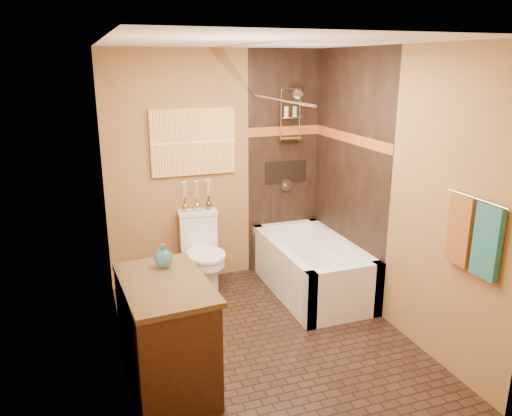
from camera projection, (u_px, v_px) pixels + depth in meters
name	position (u px, v px, depth m)	size (l,w,h in m)	color
floor	(266.00, 339.00, 4.42)	(3.00, 3.00, 0.00)	black
wall_left	(115.00, 218.00, 3.68)	(0.02, 3.00, 2.50)	#A66F40
wall_right	(392.00, 191.00, 4.45)	(0.02, 3.00, 2.50)	#A66F40
wall_back	(218.00, 168.00, 5.42)	(2.40, 0.02, 2.50)	#A66F40
wall_front	(365.00, 274.00, 2.71)	(2.40, 0.02, 2.50)	#A66F40
ceiling	(268.00, 42.00, 3.71)	(3.00, 3.00, 0.00)	silver
alcove_tile_back	(284.00, 163.00, 5.66)	(0.85, 0.01, 2.50)	black
alcove_tile_right	(348.00, 174.00, 5.13)	(0.01, 1.50, 2.50)	black
mosaic_band_back	(285.00, 131.00, 5.54)	(0.85, 0.01, 0.10)	#9C351C
mosaic_band_right	(350.00, 138.00, 5.02)	(0.01, 1.50, 0.10)	#9C351C
alcove_niche	(286.00, 172.00, 5.69)	(0.50, 0.01, 0.25)	black
shower_fixtures	(290.00, 128.00, 5.45)	(0.24, 0.33, 1.16)	silver
curtain_rod	(279.00, 99.00, 4.65)	(0.03, 0.03, 1.55)	silver
towel_bar	(477.00, 199.00, 3.43)	(0.02, 0.02, 0.55)	silver
towel_teal	(487.00, 242.00, 3.39)	(0.05, 0.22, 0.52)	#1C5F5E
towel_rust	(460.00, 230.00, 3.63)	(0.05, 0.22, 0.52)	brown
sunset_painting	(193.00, 142.00, 5.23)	(0.90, 0.04, 0.70)	#C6852E
vanity_mirror	(118.00, 198.00, 3.28)	(0.01, 1.00, 0.90)	white
bathtub	(311.00, 271.00, 5.29)	(0.80, 1.50, 0.55)	white
toilet	(203.00, 252.00, 5.30)	(0.43, 0.63, 0.82)	white
vanity	(166.00, 335.00, 3.67)	(0.66, 1.01, 0.86)	black
teal_bottle	(164.00, 256.00, 3.77)	(0.14, 0.14, 0.23)	#266372
bud_vases	(197.00, 195.00, 5.30)	(0.33, 0.07, 0.32)	gold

